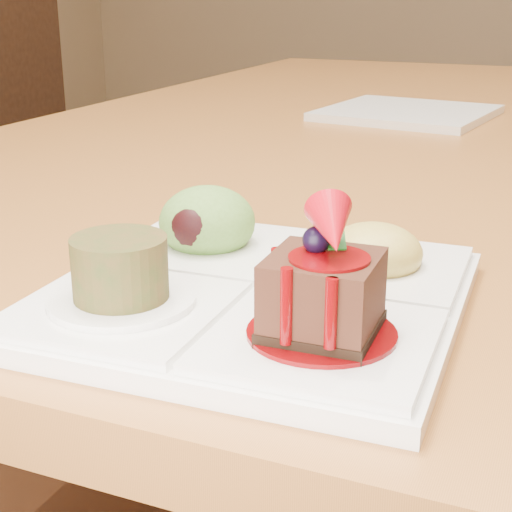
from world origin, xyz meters
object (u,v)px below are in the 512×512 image
at_px(chair_left, 44,140).
at_px(second_plate, 407,113).
at_px(sampler_plate, 255,278).
at_px(dining_table, 390,163).

bearing_deg(chair_left, second_plate, 69.10).
height_order(chair_left, second_plate, chair_left).
bearing_deg(second_plate, sampler_plate, -84.38).
xyz_separation_m(dining_table, sampler_plate, (0.09, -0.75, 0.09)).
bearing_deg(sampler_plate, dining_table, 95.15).
xyz_separation_m(dining_table, second_plate, (0.02, 0.03, 0.07)).
xyz_separation_m(sampler_plate, second_plate, (-0.08, 0.78, -0.01)).
relative_size(chair_left, second_plate, 4.46).
height_order(chair_left, sampler_plate, chair_left).
bearing_deg(chair_left, dining_table, 67.09).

